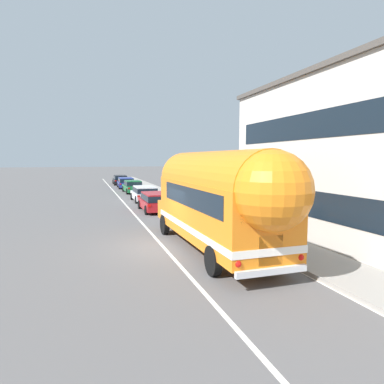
% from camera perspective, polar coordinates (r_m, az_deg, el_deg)
% --- Properties ---
extents(ground_plane, '(300.00, 300.00, 0.00)m').
position_cam_1_polar(ground_plane, '(15.00, -4.75, -9.19)').
color(ground_plane, '#565454').
extents(lane_markings, '(3.85, 80.00, 0.01)m').
position_cam_1_polar(lane_markings, '(26.88, -6.81, -2.60)').
color(lane_markings, silver).
rests_on(lane_markings, ground).
extents(sidewalk_slab, '(2.41, 90.00, 0.15)m').
position_cam_1_polar(sidewalk_slab, '(25.75, 1.06, -2.77)').
color(sidewalk_slab, gray).
rests_on(sidewalk_slab, ground).
extents(painted_bus, '(2.75, 11.05, 4.12)m').
position_cam_1_polar(painted_bus, '(13.56, 4.50, -0.85)').
color(painted_bus, orange).
rests_on(painted_bus, ground).
extents(car_lead, '(1.97, 4.40, 1.37)m').
position_cam_1_polar(car_lead, '(24.84, -6.13, -1.43)').
color(car_lead, '#A5191E').
rests_on(car_lead, ground).
extents(car_second, '(2.01, 4.28, 1.37)m').
position_cam_1_polar(car_second, '(30.77, -7.96, -0.10)').
color(car_second, white).
rests_on(car_second, ground).
extents(car_third, '(1.99, 4.79, 1.37)m').
position_cam_1_polar(car_third, '(38.86, -9.85, 0.98)').
color(car_third, '#196633').
rests_on(car_third, ground).
extents(car_fourth, '(2.06, 4.54, 1.37)m').
position_cam_1_polar(car_fourth, '(44.93, -11.02, 1.64)').
color(car_fourth, navy).
rests_on(car_fourth, ground).
extents(car_fifth, '(2.04, 4.83, 1.37)m').
position_cam_1_polar(car_fifth, '(51.38, -11.90, 2.11)').
color(car_fifth, black).
rests_on(car_fifth, ground).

